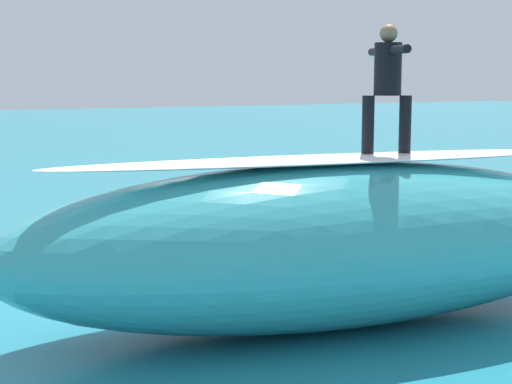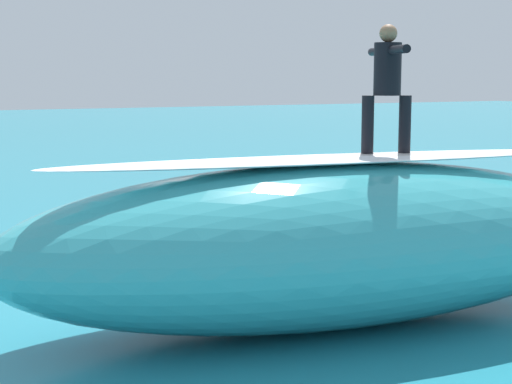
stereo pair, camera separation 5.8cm
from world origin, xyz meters
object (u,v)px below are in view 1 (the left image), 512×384
object	(u,v)px
surfer_riding	(388,79)
surfer_paddling	(141,265)
surfboard_riding	(386,157)
surfboard_paddling	(149,277)

from	to	relation	value
surfer_riding	surfer_paddling	size ratio (longest dim) A/B	1.04
surfboard_riding	surfer_riding	distance (m)	0.93
surfer_riding	surfboard_paddling	bearing A→B (deg)	-38.29
surfboard_riding	surfboard_paddling	size ratio (longest dim) A/B	0.86
surfer_riding	surfboard_paddling	distance (m)	4.63
surfboard_riding	surfer_paddling	bearing A→B (deg)	-37.39
surfboard_riding	surfer_riding	bearing A→B (deg)	108.86
surfboard_riding	surfboard_paddling	world-z (taller)	surfboard_riding
surfboard_riding	surfboard_paddling	xyz separation A→B (m)	(1.97, -3.05, -1.94)
surfboard_paddling	surfer_paddling	xyz separation A→B (m)	(0.10, -0.05, 0.17)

